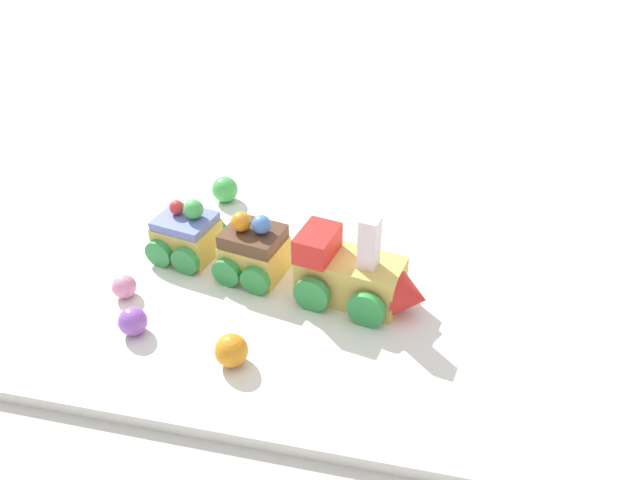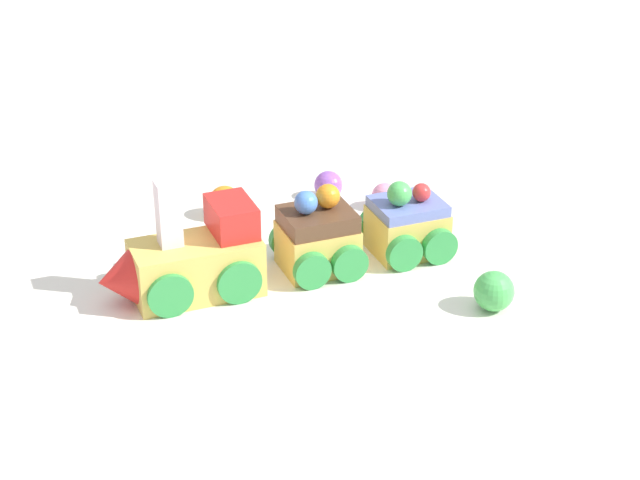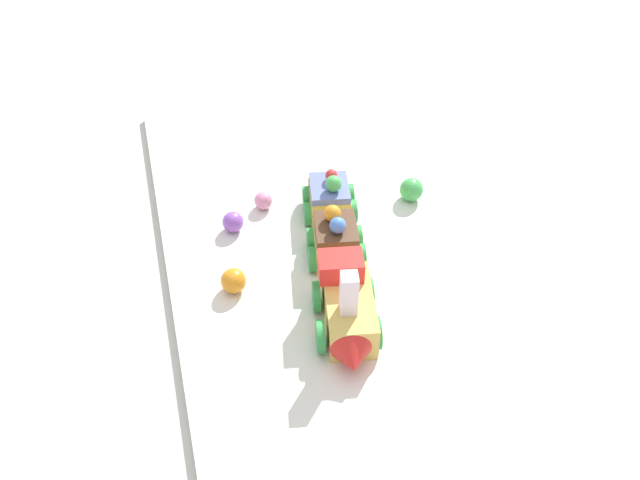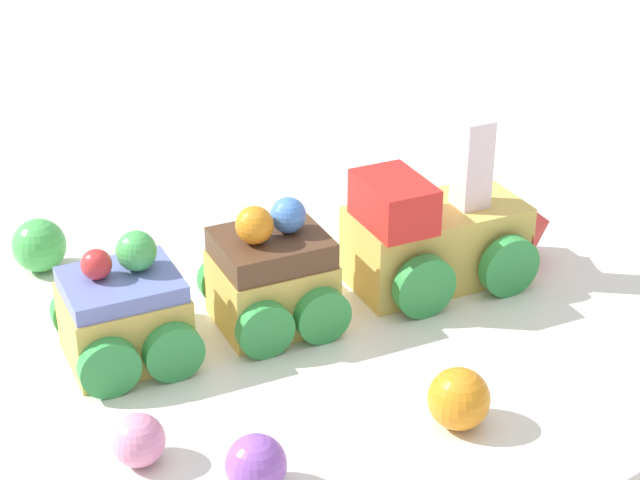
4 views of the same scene
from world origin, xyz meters
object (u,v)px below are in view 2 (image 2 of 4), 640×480
(gumball_pink, at_px, (385,196))
(cake_train_locomotive, at_px, (186,261))
(cake_car_blueberry, at_px, (407,226))
(cake_car_chocolate, at_px, (318,239))
(gumball_green, at_px, (494,291))
(gumball_orange, at_px, (225,202))
(gumball_purple, at_px, (328,185))

(gumball_pink, bearing_deg, cake_train_locomotive, 10.85)
(gumball_pink, bearing_deg, cake_car_blueberry, 66.48)
(cake_car_chocolate, xyz_separation_m, gumball_green, (-0.07, 0.12, -0.01))
(gumball_orange, height_order, gumball_green, gumball_green)
(cake_train_locomotive, bearing_deg, gumball_purple, -143.95)
(cake_train_locomotive, bearing_deg, gumball_pink, -158.00)
(cake_car_blueberry, height_order, gumball_pink, cake_car_blueberry)
(gumball_pink, xyz_separation_m, gumball_purple, (0.03, -0.04, 0.00))
(cake_car_blueberry, xyz_separation_m, gumball_purple, (-0.00, -0.12, -0.01))
(cake_car_blueberry, distance_m, gumball_green, 0.11)
(cake_car_chocolate, height_order, gumball_pink, cake_car_chocolate)
(gumball_orange, xyz_separation_m, gumball_green, (-0.09, 0.25, 0.00))
(cake_train_locomotive, distance_m, gumball_pink, 0.22)
(gumball_purple, relative_size, gumball_green, 0.85)
(gumball_pink, bearing_deg, gumball_orange, -25.50)
(cake_train_locomotive, bearing_deg, cake_car_blueberry, 179.92)
(cake_train_locomotive, relative_size, gumball_orange, 4.49)
(gumball_orange, bearing_deg, cake_car_blueberry, 124.25)
(gumball_pink, xyz_separation_m, gumball_green, (0.03, 0.19, 0.00))
(cake_car_blueberry, bearing_deg, gumball_green, 100.47)
(cake_train_locomotive, bearing_deg, cake_car_chocolate, -179.94)
(cake_train_locomotive, relative_size, cake_car_chocolate, 1.71)
(cake_train_locomotive, xyz_separation_m, cake_car_blueberry, (-0.18, 0.04, -0.00))
(gumball_purple, bearing_deg, cake_car_blueberry, 88.67)
(cake_train_locomotive, relative_size, gumball_purple, 4.94)
(cake_train_locomotive, relative_size, gumball_pink, 5.48)
(cake_car_blueberry, height_order, gumball_orange, cake_car_blueberry)
(cake_car_chocolate, distance_m, gumball_green, 0.15)
(gumball_orange, bearing_deg, gumball_purple, 170.28)
(cake_train_locomotive, bearing_deg, gumball_green, 152.28)
(gumball_pink, relative_size, gumball_orange, 0.82)
(cake_car_chocolate, distance_m, cake_car_blueberry, 0.08)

